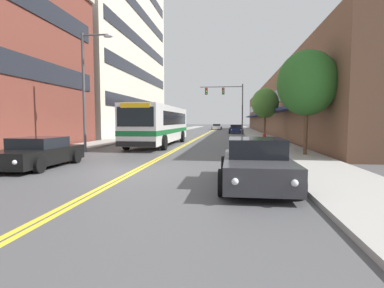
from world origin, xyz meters
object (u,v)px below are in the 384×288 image
at_px(car_black_parked_left_mid, 37,153).
at_px(car_white_moving_lead, 217,127).
at_px(car_navy_parked_right_mid, 236,129).
at_px(street_lamp_left_near, 88,82).
at_px(traffic_signal_mast, 228,99).
at_px(city_bus, 160,123).
at_px(street_tree_right_near, 307,83).
at_px(car_dark_grey_parked_right_foreground, 256,164).
at_px(car_red_parked_left_near, 170,130).
at_px(street_tree_right_mid, 265,103).
at_px(fire_hydrant, 264,140).

height_order(car_black_parked_left_mid, car_white_moving_lead, car_white_moving_lead).
bearing_deg(car_navy_parked_right_mid, street_lamp_left_near, -107.93).
height_order(traffic_signal_mast, street_lamp_left_near, street_lamp_left_near).
relative_size(city_bus, street_tree_right_near, 2.25).
bearing_deg(car_dark_grey_parked_right_foreground, car_red_parked_left_near, 106.16).
distance_m(car_red_parked_left_near, car_white_moving_lead, 28.64).
bearing_deg(car_navy_parked_right_mid, car_white_moving_lead, 100.56).
distance_m(traffic_signal_mast, street_tree_right_near, 26.71).
bearing_deg(car_dark_grey_parked_right_foreground, traffic_signal_mast, 91.84).
bearing_deg(street_tree_right_near, street_tree_right_mid, 93.20).
height_order(car_red_parked_left_near, traffic_signal_mast, traffic_signal_mast).
bearing_deg(car_black_parked_left_mid, street_tree_right_mid, 57.91).
relative_size(street_lamp_left_near, street_tree_right_near, 1.32).
xyz_separation_m(city_bus, street_tree_right_near, (9.45, -6.84, 2.15)).
distance_m(city_bus, street_lamp_left_near, 7.02).
height_order(car_black_parked_left_mid, car_navy_parked_right_mid, car_navy_parked_right_mid).
xyz_separation_m(car_navy_parked_right_mid, street_tree_right_near, (3.08, -30.18, 3.21)).
bearing_deg(street_lamp_left_near, city_bus, 62.16).
relative_size(car_red_parked_left_near, car_white_moving_lead, 0.97).
xyz_separation_m(car_navy_parked_right_mid, car_white_moving_lead, (-3.87, 20.76, -0.06)).
bearing_deg(car_white_moving_lead, street_tree_right_mid, -80.74).
distance_m(car_red_parked_left_near, car_black_parked_left_mid, 27.74).
distance_m(car_dark_grey_parked_right_foreground, street_tree_right_near, 8.69).
xyz_separation_m(car_navy_parked_right_mid, street_lamp_left_near, (-9.42, -29.11, 3.63)).
height_order(car_white_moving_lead, street_tree_right_mid, street_tree_right_mid).
distance_m(car_dark_grey_parked_right_foreground, car_navy_parked_right_mid, 37.61).
xyz_separation_m(street_tree_right_near, fire_hydrant, (-1.53, 5.24, -3.27)).
distance_m(city_bus, car_black_parked_left_mid, 12.12).
distance_m(car_black_parked_left_mid, street_tree_right_near, 13.20).
bearing_deg(fire_hydrant, car_white_moving_lead, 96.76).
relative_size(car_red_parked_left_near, car_navy_parked_right_mid, 1.11).
bearing_deg(street_lamp_left_near, car_white_moving_lead, 83.65).
distance_m(street_tree_right_mid, fire_hydrant, 8.01).
relative_size(traffic_signal_mast, street_tree_right_mid, 1.46).
xyz_separation_m(street_tree_right_near, street_tree_right_mid, (-0.71, 12.64, -0.28)).
distance_m(car_red_parked_left_near, traffic_signal_mast, 9.51).
bearing_deg(fire_hydrant, street_tree_right_near, -73.75).
bearing_deg(street_lamp_left_near, fire_hydrant, 20.87).
relative_size(car_red_parked_left_near, street_lamp_left_near, 0.65).
height_order(city_bus, car_white_moving_lead, city_bus).
xyz_separation_m(car_red_parked_left_near, street_tree_right_mid, (11.20, -10.10, 2.92)).
bearing_deg(city_bus, car_white_moving_lead, 86.76).
bearing_deg(traffic_signal_mast, city_bus, -104.91).
xyz_separation_m(city_bus, car_dark_grey_parked_right_foreground, (6.28, -14.27, -1.05)).
height_order(car_white_moving_lead, street_lamp_left_near, street_lamp_left_near).
bearing_deg(car_dark_grey_parked_right_foreground, city_bus, 113.76).
height_order(city_bus, street_tree_right_mid, street_tree_right_mid).
bearing_deg(traffic_signal_mast, street_tree_right_near, -80.84).
bearing_deg(car_white_moving_lead, car_black_parked_left_mid, -94.92).
relative_size(city_bus, car_red_parked_left_near, 2.63).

